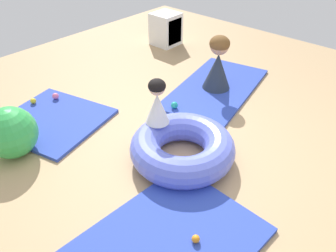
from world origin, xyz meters
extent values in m
plane|color=tan|center=(0.00, 0.00, 0.00)|extent=(8.00, 8.00, 0.00)
cube|color=#2D47B7|center=(-0.61, 1.67, 0.02)|extent=(1.37, 1.41, 0.04)
cube|color=#2D47B7|center=(-1.08, -0.57, 0.02)|extent=(1.70, 1.21, 0.04)
cube|color=#2D47B7|center=(1.39, 0.64, 0.02)|extent=(1.96, 1.30, 0.04)
torus|color=#6070E5|center=(-0.10, 0.02, 0.16)|extent=(1.09, 1.09, 0.32)
cone|color=white|center=(-0.09, 0.38, 0.49)|extent=(0.28, 0.28, 0.34)
sphere|color=#DBAD89|center=(-0.09, 0.38, 0.73)|extent=(0.17, 0.17, 0.17)
ellipsoid|color=black|center=(-0.09, 0.38, 0.75)|extent=(0.18, 0.18, 0.14)
cone|color=#232D3D|center=(1.39, 0.64, 0.29)|extent=(0.40, 0.40, 0.51)
sphere|color=tan|center=(1.39, 0.64, 0.66)|extent=(0.25, 0.25, 0.25)
ellipsoid|color=brown|center=(1.39, 0.64, 0.69)|extent=(0.27, 0.27, 0.21)
sphere|color=teal|center=(0.57, 0.71, 0.09)|extent=(0.09, 0.09, 0.09)
sphere|color=orange|center=(-0.84, -0.74, 0.07)|extent=(0.07, 0.07, 0.07)
sphere|color=pink|center=(-0.31, 2.05, 0.08)|extent=(0.08, 0.08, 0.08)
sphere|color=green|center=(-0.47, -0.25, 0.08)|extent=(0.09, 0.09, 0.09)
sphere|color=yellow|center=(-0.57, 2.16, 0.08)|extent=(0.07, 0.07, 0.07)
sphere|color=green|center=(-1.21, 1.42, 0.28)|extent=(0.55, 0.55, 0.55)
cube|color=white|center=(2.19, 2.33, 0.28)|extent=(0.44, 0.44, 0.56)
cube|color=#2D2D33|center=(2.19, 2.21, 0.28)|extent=(0.34, 0.20, 0.44)
camera|label=1|loc=(-2.28, -1.73, 2.39)|focal=36.91mm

